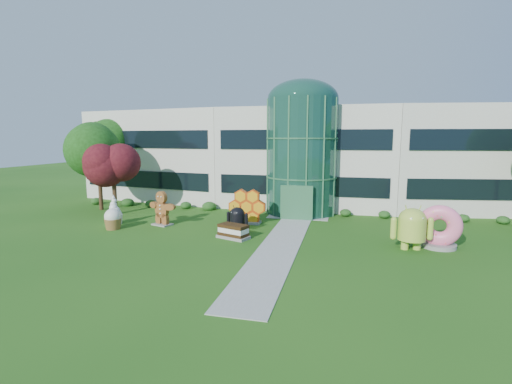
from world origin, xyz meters
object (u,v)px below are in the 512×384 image
(donut, at_px, (440,226))
(gingerbread, at_px, (162,208))
(android_black, at_px, (237,217))
(android_green, at_px, (412,225))

(donut, bearing_deg, gingerbread, -171.74)
(donut, bearing_deg, android_black, -172.59)
(android_green, bearing_deg, donut, 15.94)
(android_green, relative_size, gingerbread, 1.03)
(donut, bearing_deg, android_green, -141.06)
(android_black, height_order, donut, donut)
(android_green, bearing_deg, android_black, 159.46)
(android_green, relative_size, donut, 1.11)
(android_green, xyz_separation_m, donut, (1.69, 0.85, -0.14))
(android_green, distance_m, android_black, 11.46)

